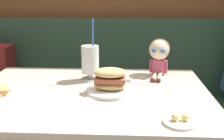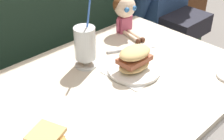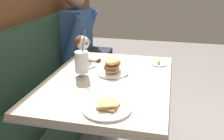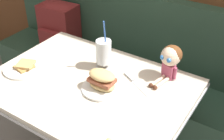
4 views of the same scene
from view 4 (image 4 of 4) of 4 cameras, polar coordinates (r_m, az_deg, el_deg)
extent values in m
cube|color=#233D2D|center=(2.33, 4.77, -5.56)|extent=(2.60, 0.48, 0.45)
cube|color=#233D2D|center=(2.20, 7.80, 7.25)|extent=(2.60, 0.10, 0.55)
cube|color=beige|center=(1.63, -4.59, -3.00)|extent=(1.10, 0.80, 0.03)
cube|color=#B7BABF|center=(1.64, -4.55, -3.65)|extent=(1.11, 0.81, 0.02)
cylinder|color=#A5A8AD|center=(1.87, -4.09, -11.84)|extent=(0.14, 0.14, 0.65)
cylinder|color=white|center=(1.80, -16.59, 0.41)|extent=(0.25, 0.25, 0.01)
cube|color=#B78447|center=(1.79, -16.70, 0.61)|extent=(0.11, 0.11, 0.01)
cube|color=tan|center=(1.79, -16.48, 1.14)|extent=(0.12, 0.12, 0.01)
cylinder|color=silver|center=(1.74, -1.58, 0.58)|extent=(0.10, 0.10, 0.01)
cylinder|color=silver|center=(1.73, -1.59, 1.13)|extent=(0.03, 0.03, 0.03)
cylinder|color=silver|center=(1.69, -1.63, 3.56)|extent=(0.09, 0.09, 0.14)
cylinder|color=brown|center=(1.69, -1.62, 3.22)|extent=(0.08, 0.08, 0.12)
cylinder|color=blue|center=(1.63, -1.28, 6.22)|extent=(0.02, 0.04, 0.22)
cube|color=white|center=(1.57, -1.92, -3.76)|extent=(0.21, 0.21, 0.00)
cylinder|color=white|center=(1.57, -1.92, -3.53)|extent=(0.22, 0.22, 0.01)
ellipsoid|color=tan|center=(1.55, -1.94, -2.81)|extent=(0.15, 0.10, 0.04)
cube|color=#995138|center=(1.53, -1.96, -1.97)|extent=(0.14, 0.09, 0.02)
ellipsoid|color=tan|center=(1.52, -1.98, -0.99)|extent=(0.15, 0.10, 0.04)
cube|color=silver|center=(1.58, 5.69, -3.68)|extent=(0.13, 0.08, 0.00)
cube|color=#B2B5BA|center=(1.66, 3.39, -1.30)|extent=(0.08, 0.06, 0.01)
cube|color=#B74C6B|center=(1.67, 10.99, -0.21)|extent=(0.07, 0.05, 0.08)
sphere|color=beige|center=(1.62, 11.36, 2.66)|extent=(0.11, 0.11, 0.11)
ellipsoid|color=brown|center=(1.62, 11.63, 3.05)|extent=(0.13, 0.12, 0.10)
sphere|color=#2D6BB2|center=(1.59, 9.73, 2.44)|extent=(0.03, 0.03, 0.03)
sphere|color=#2D6BB2|center=(1.57, 11.02, 1.84)|extent=(0.03, 0.03, 0.03)
cylinder|color=beige|center=(1.64, 8.86, -2.08)|extent=(0.04, 0.12, 0.02)
cylinder|color=beige|center=(1.62, 9.65, -2.48)|extent=(0.04, 0.12, 0.02)
sphere|color=#4C2819|center=(1.60, 7.57, -2.99)|extent=(0.03, 0.03, 0.03)
sphere|color=#4C2819|center=(1.58, 8.36, -3.41)|extent=(0.03, 0.03, 0.03)
cylinder|color=#B74C6B|center=(1.68, 9.88, 0.46)|extent=(0.02, 0.02, 0.07)
cylinder|color=#B74C6B|center=(1.65, 12.17, -0.64)|extent=(0.02, 0.02, 0.07)
cube|color=maroon|center=(2.51, -10.15, 8.29)|extent=(0.31, 0.22, 0.38)
cube|color=maroon|center=(2.46, -11.83, 5.65)|extent=(0.21, 0.06, 0.17)
ellipsoid|color=maroon|center=(2.44, -10.58, 12.11)|extent=(0.30, 0.21, 0.07)
camera|label=1|loc=(0.85, -56.12, -22.05)|focal=45.52mm
camera|label=2|loc=(1.58, -46.20, 14.41)|focal=48.20mm
camera|label=3|loc=(2.44, -43.79, 18.16)|focal=41.26mm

